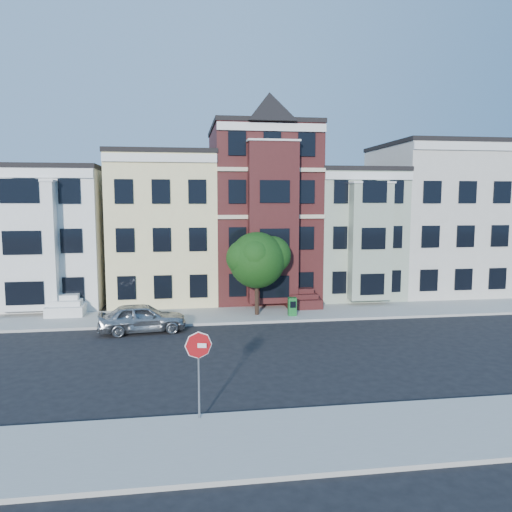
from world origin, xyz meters
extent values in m
plane|color=black|center=(0.00, 0.00, 0.00)|extent=(120.00, 120.00, 0.00)
cube|color=#9E9B93|center=(0.00, 8.00, 0.07)|extent=(60.00, 4.00, 0.15)
cube|color=#9E9B93|center=(0.00, -8.00, 0.07)|extent=(60.00, 4.00, 0.15)
cube|color=white|center=(-15.00, 14.50, 4.50)|extent=(8.00, 9.00, 9.00)
cube|color=beige|center=(-7.00, 14.50, 5.00)|extent=(7.00, 9.00, 10.00)
cube|color=#3E1515|center=(0.00, 14.50, 6.00)|extent=(7.00, 9.00, 12.00)
cube|color=#96A38B|center=(6.50, 14.50, 4.50)|extent=(6.00, 9.00, 9.00)
cube|color=beige|center=(13.50, 14.50, 5.50)|extent=(8.00, 9.00, 11.00)
imported|color=#94969A|center=(-7.93, 5.14, 0.79)|extent=(4.82, 2.37, 1.58)
cube|color=#176226|center=(0.76, 7.16, 0.69)|extent=(0.51, 0.46, 1.09)
camera|label=1|loc=(-5.68, -21.70, 7.14)|focal=35.00mm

